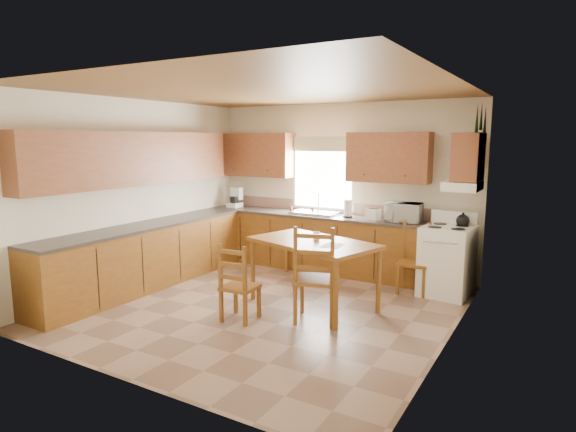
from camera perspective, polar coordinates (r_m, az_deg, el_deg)
The scene contains 35 objects.
floor at distance 6.29m, azimuth -2.60°, elevation -10.67°, with size 4.50×4.50×0.00m, color #8A6C57.
ceiling at distance 5.95m, azimuth -2.80°, elevation 14.63°, with size 4.50×4.50×0.00m, color brown.
wall_left at distance 7.43m, azimuth -17.45°, elevation 2.68°, with size 4.50×4.50×0.00m, color beige.
wall_right at distance 5.12m, azimuth 18.96°, elevation -0.11°, with size 4.50×4.50×0.00m, color beige.
wall_back at distance 7.94m, azimuth 6.17°, elevation 3.43°, with size 4.50×4.50×0.00m, color beige.
wall_front at distance 4.28m, azimuth -19.28°, elevation -1.84°, with size 4.50×4.50×0.00m, color beige.
lower_cab_back at distance 7.97m, azimuth 2.72°, elevation -3.13°, with size 3.75×0.60×0.88m, color brown.
lower_cab_left at distance 7.26m, azimuth -16.38°, elevation -4.71°, with size 0.60×3.60×0.88m, color brown.
counter_back at distance 7.89m, azimuth 2.74°, elevation 0.14°, with size 3.75×0.63×0.04m, color #3F3731.
counter_left at distance 7.17m, azimuth -16.54°, elevation -1.13°, with size 0.63×3.60×0.04m, color #3F3731.
backsplash at distance 8.13m, azimuth 3.69°, elevation 1.18°, with size 3.75×0.01×0.18m, color #8E6D5C.
upper_cab_back_left at distance 8.52m, azimuth -3.85°, elevation 7.24°, with size 1.41×0.33×0.75m, color brown.
upper_cab_back_right at distance 7.44m, azimuth 11.83°, elevation 6.81°, with size 1.25×0.33×0.75m, color brown.
upper_cab_left at distance 7.17m, azimuth -17.63°, elevation 6.50°, with size 0.33×3.60×0.75m, color brown.
upper_cab_stove at distance 6.72m, azimuth 20.59°, elevation 6.59°, with size 0.33×0.62×0.62m, color brown.
range_hood at distance 6.75m, azimuth 20.00°, elevation 3.40°, with size 0.44×0.62×0.12m, color white.
window_frame at distance 8.02m, azimuth 4.15°, elevation 4.95°, with size 1.13×0.02×1.18m, color white.
window_pane at distance 8.02m, azimuth 4.13°, elevation 4.95°, with size 1.05×0.01×1.10m, color white.
window_valance at distance 7.98m, azimuth 4.09°, elevation 8.52°, with size 1.19×0.01×0.24m, color #516D37.
sink_basin at distance 7.85m, azimuth 3.23°, elevation 0.39°, with size 0.75×0.45×0.04m, color silver.
pine_decal_a at distance 6.38m, azimuth 21.50°, elevation 10.76°, with size 0.22×0.22×0.36m, color #0F331A.
pine_decal_b at distance 6.70m, azimuth 21.96°, elevation 10.97°, with size 0.22×0.22×0.36m, color #0F331A.
pine_decal_c at distance 7.01m, azimuth 22.33°, elevation 10.50°, with size 0.22×0.22×0.36m, color #0F331A.
stove at distance 6.96m, azimuth 18.32°, elevation -5.16°, with size 0.63×0.65×0.94m, color white.
coffeemaker at distance 8.67m, azimuth -6.34°, elevation 2.30°, with size 0.22×0.27×0.38m, color white.
paper_towel at distance 7.57m, azimuth 7.09°, elevation 0.90°, with size 0.12×0.12×0.27m, color white.
toaster at distance 7.36m, azimuth 10.06°, elevation 0.17°, with size 0.20×0.13×0.17m, color white.
microwave at distance 7.28m, azimuth 13.55°, elevation 0.42°, with size 0.47×0.34×0.28m, color white.
dining_table at distance 6.20m, azimuth 2.98°, elevation -6.83°, with size 1.59×0.91×0.85m, color brown.
chair_near_left at distance 5.75m, azimuth -5.72°, elevation -7.76°, with size 0.39×0.37×0.93m, color brown.
chair_near_right at distance 5.67m, azimuth 3.41°, elevation -6.80°, with size 0.48×0.46×1.15m, color brown.
chair_far_left at distance 7.87m, azimuth 1.39°, elevation -2.79°, with size 0.43×0.41×1.01m, color brown.
chair_far_right at distance 6.90m, azimuth 14.67°, elevation -4.91°, with size 0.41×0.39×0.98m, color brown.
table_paper at distance 5.84m, azimuth 5.27°, elevation -3.51°, with size 0.23×0.30×0.00m, color white.
table_card at distance 6.17m, azimuth 3.39°, elevation -2.32°, with size 0.08×0.02×0.11m, color white.
Camera 1 is at (3.22, -4.97, 2.12)m, focal length 30.00 mm.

